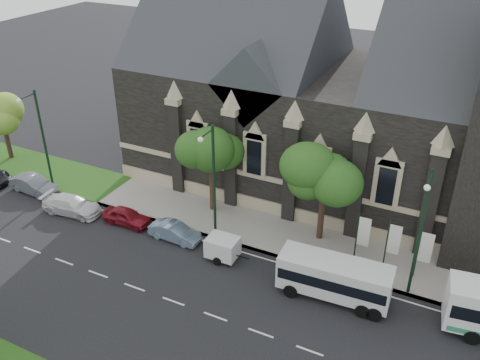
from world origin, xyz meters
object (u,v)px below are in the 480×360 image
Objects in this scene: tree_walk_right at (329,169)px; box_trailer at (223,247)px; car_far_grey at (34,185)px; tree_walk_left at (215,145)px; shuttle_bus at (335,277)px; car_far_white at (72,205)px; street_lamp_near at (420,229)px; banner_flag_center at (391,242)px; banner_flag_right at (423,250)px; car_far_red at (127,216)px; sedan at (175,232)px; street_lamp_mid at (212,178)px; banner_flag_left at (361,234)px; tree_walk_far at (4,114)px; street_lamp_far at (41,136)px.

tree_walk_right is 9.16m from box_trailer.
tree_walk_right is 1.74× the size of car_far_grey.
shuttle_bus is at bearing -26.64° from tree_walk_left.
tree_walk_right is 9.01m from tree_walk_left.
car_far_white is at bearing 176.26° from shuttle_bus.
street_lamp_near is 3.74m from banner_flag_center.
banner_flag_right is 21.56m from car_far_red.
car_far_red is at bearing -89.27° from car_far_grey.
sedan is (-12.32, 0.82, -0.91)m from shuttle_bus.
street_lamp_mid reaches higher than tree_walk_right.
box_trailer is at bearing 174.28° from shuttle_bus.
street_lamp_mid reaches higher than car_far_red.
banner_flag_left is at bearing 152.82° from street_lamp_near.
tree_walk_left is at bearing -48.38° from car_far_red.
car_far_grey reaches higher than car_far_white.
street_lamp_mid is at bearing -169.50° from banner_flag_left.
car_far_white is (-4.90, -0.67, 0.05)m from car_far_red.
banner_flag_right is 1.28× the size of box_trailer.
car_far_grey is (-24.27, -4.51, -5.08)m from tree_walk_right.
car_far_red is 10.10m from car_far_grey.
banner_flag_left reaches higher than car_far_white.
tree_walk_left is 0.85× the size of street_lamp_mid.
shuttle_bus is 26.89m from car_far_grey.
sedan is 0.89× the size of car_far_grey.
banner_flag_center is 15.27m from sedan.
box_trailer is at bearing -156.50° from banner_flag_left.
street_lamp_mid reaches higher than banner_flag_center.
banner_flag_center is at bearing -18.64° from tree_walk_right.
car_far_red is (-8.66, 0.55, -0.28)m from box_trailer.
car_far_grey is (-17.06, -0.89, -4.37)m from street_lamp_mid.
street_lamp_mid is 17.63m from car_far_grey.
tree_walk_right is 1.24× the size of tree_walk_far.
car_far_white is (-9.34, -0.57, 0.06)m from sedan.
tree_walk_left reaches higher than car_far_red.
car_far_grey reaches higher than car_far_red.
car_far_grey reaches higher than sedan.
box_trailer reaches higher than car_far_white.
tree_walk_left is at bearing -70.64° from car_far_grey.
car_far_grey is (-27.34, -2.80, -1.64)m from banner_flag_left.
street_lamp_near reaches higher than tree_walk_far.
street_lamp_far is at bearing -21.50° from tree_walk_far.
banner_flag_center is at bearing -82.41° from car_far_red.
street_lamp_far reaches higher than car_far_red.
sedan is at bearing -5.86° from street_lamp_far.
banner_flag_center is at bearing 180.00° from banner_flag_right.
street_lamp_near reaches higher than box_trailer.
tree_walk_right is 1.59× the size of car_far_white.
tree_walk_right is 23.50m from street_lamp_far.
street_lamp_near is at bearing -85.43° from car_far_grey.
tree_walk_right is 7.66m from shuttle_bus.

